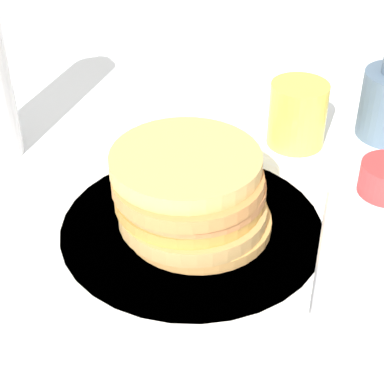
# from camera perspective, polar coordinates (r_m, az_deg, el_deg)

# --- Properties ---
(ground_plane) EXTENTS (4.00, 4.00, 0.00)m
(ground_plane) POSITION_cam_1_polar(r_m,az_deg,el_deg) (0.67, 1.85, -2.88)
(ground_plane) COLOR white
(plate) EXTENTS (0.29, 0.29, 0.01)m
(plate) POSITION_cam_1_polar(r_m,az_deg,el_deg) (0.65, 0.00, -3.37)
(plate) COLOR silver
(plate) RESTS_ON ground_plane
(pancake_stack) EXTENTS (0.15, 0.16, 0.08)m
(pancake_stack) POSITION_cam_1_polar(r_m,az_deg,el_deg) (0.62, -0.15, -0.02)
(pancake_stack) COLOR tan
(pancake_stack) RESTS_ON plate
(juice_glass) EXTENTS (0.07, 0.07, 0.08)m
(juice_glass) POSITION_cam_1_polar(r_m,az_deg,el_deg) (0.79, 9.36, 6.82)
(juice_glass) COLOR yellow
(juice_glass) RESTS_ON ground_plane
(water_bottle_far) EXTENTS (0.06, 0.06, 0.22)m
(water_bottle_far) POSITION_cam_1_polar(r_m,az_deg,el_deg) (0.44, 14.53, -10.71)
(water_bottle_far) COLOR white
(water_bottle_far) RESTS_ON ground_plane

